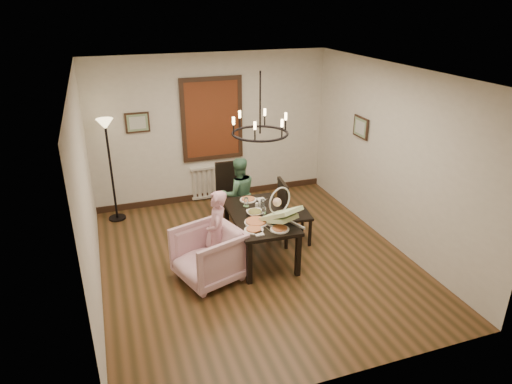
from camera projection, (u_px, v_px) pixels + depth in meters
room_shell at (247, 166)px, 6.72m from camera, size 4.51×5.00×2.81m
dining_table at (260, 219)px, 6.85m from camera, size 0.91×1.53×0.70m
chair_far at (231, 193)px, 7.99m from camera, size 0.48×0.48×1.05m
chair_right at (295, 211)px, 7.27m from camera, size 0.53×0.53×1.08m
armchair at (209, 255)px, 6.35m from camera, size 1.07×1.05×0.77m
elderly_woman at (218, 240)px, 6.45m from camera, size 0.35×0.44×1.05m
seated_man at (239, 200)px, 7.72m from camera, size 0.52×0.41×1.06m
baby_bouncer at (281, 212)px, 6.44m from camera, size 0.61×0.70×0.38m
salad_bowl at (255, 213)px, 6.79m from camera, size 0.30×0.30×0.07m
pizza_platter at (256, 222)px, 6.54m from camera, size 0.34×0.34×0.04m
drinking_glass at (264, 212)px, 6.75m from camera, size 0.06×0.06×0.13m
window_blinds at (212, 119)px, 8.46m from camera, size 1.00×0.03×1.40m
radiator at (214, 181)px, 8.97m from camera, size 0.92×0.12×0.62m
picture_back at (137, 123)px, 8.04m from camera, size 0.42×0.03×0.36m
picture_right at (361, 127)px, 7.76m from camera, size 0.03×0.42×0.36m
floor_lamp at (111, 172)px, 7.89m from camera, size 0.30×0.30×1.80m
chandelier at (260, 133)px, 6.32m from camera, size 0.80×0.80×0.04m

